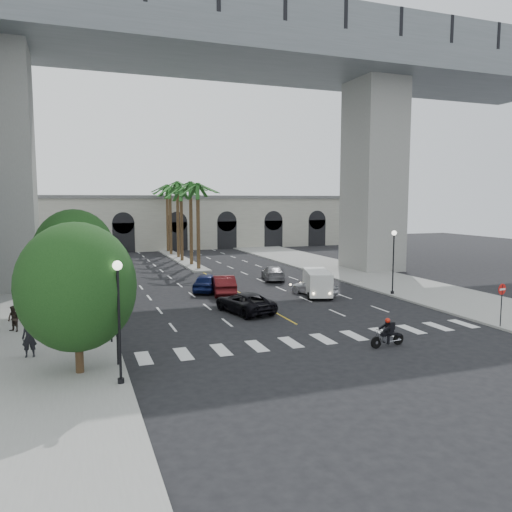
{
  "coord_description": "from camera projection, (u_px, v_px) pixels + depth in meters",
  "views": [
    {
      "loc": [
        -13.06,
        -25.98,
        7.84
      ],
      "look_at": [
        -1.28,
        6.0,
        3.98
      ],
      "focal_mm": 35.0,
      "sensor_mm": 36.0,
      "label": 1
    }
  ],
  "objects": [
    {
      "name": "car_c",
      "position": [
        245.0,
        302.0,
        34.69
      ],
      "size": [
        3.54,
        5.58,
        1.44
      ],
      "primitive_type": "imported",
      "rotation": [
        0.0,
        0.0,
        3.38
      ],
      "color": "black",
      "rests_on": "ground"
    },
    {
      "name": "do_not_enter_sign",
      "position": [
        502.0,
        296.0,
        30.22
      ],
      "size": [
        0.68,
        0.13,
        2.78
      ],
      "rotation": [
        0.0,
        0.0,
        0.15
      ],
      "color": "black",
      "rests_on": "ground"
    },
    {
      "name": "motorcycle_rider",
      "position": [
        389.0,
        333.0,
        26.68
      ],
      "size": [
        2.17,
        0.58,
        1.56
      ],
      "rotation": [
        0.0,
        0.0,
        0.11
      ],
      "color": "black",
      "rests_on": "ground"
    },
    {
      "name": "palm_e",
      "position": [
        170.0,
        190.0,
        69.55
      ],
      "size": [
        3.2,
        3.2,
        10.4
      ],
      "color": "#47331E",
      "rests_on": "ground"
    },
    {
      "name": "pedestrian_b",
      "position": [
        14.0,
        319.0,
        29.09
      ],
      "size": [
        0.94,
        0.93,
        1.53
      ],
      "primitive_type": "imported",
      "rotation": [
        0.0,
        0.0,
        -0.75
      ],
      "color": "black",
      "rests_on": "sidewalk_left"
    },
    {
      "name": "car_e",
      "position": [
        207.0,
        282.0,
        42.69
      ],
      "size": [
        3.63,
        4.99,
        1.58
      ],
      "primitive_type": "imported",
      "rotation": [
        0.0,
        0.0,
        2.71
      ],
      "color": "#101A4B",
      "rests_on": "ground"
    },
    {
      "name": "lamp_post_left_far",
      "position": [
        96.0,
        257.0,
        40.23
      ],
      "size": [
        0.4,
        0.4,
        5.35
      ],
      "color": "black",
      "rests_on": "ground"
    },
    {
      "name": "pier_building",
      "position": [
        159.0,
        222.0,
        80.39
      ],
      "size": [
        71.0,
        10.5,
        8.5
      ],
      "color": "beige",
      "rests_on": "ground"
    },
    {
      "name": "palm_d",
      "position": [
        177.0,
        186.0,
        65.85
      ],
      "size": [
        3.2,
        3.2,
        10.9
      ],
      "color": "#47331E",
      "rests_on": "ground"
    },
    {
      "name": "car_b",
      "position": [
        223.0,
        285.0,
        41.36
      ],
      "size": [
        2.59,
        5.17,
        1.63
      ],
      "primitive_type": "imported",
      "rotation": [
        0.0,
        0.0,
        2.96
      ],
      "color": "#4A0E11",
      "rests_on": "ground"
    },
    {
      "name": "palm_f",
      "position": [
        167.0,
        189.0,
        73.35
      ],
      "size": [
        3.2,
        3.2,
        10.7
      ],
      "color": "#47331E",
      "rests_on": "ground"
    },
    {
      "name": "palm_b",
      "position": [
        190.0,
        186.0,
        58.41
      ],
      "size": [
        3.2,
        3.2,
        10.6
      ],
      "color": "#47331E",
      "rests_on": "ground"
    },
    {
      "name": "median",
      "position": [
        181.0,
        259.0,
        65.01
      ],
      "size": [
        2.0,
        24.0,
        0.2
      ],
      "primitive_type": "cube",
      "color": "gray",
      "rests_on": "ground"
    },
    {
      "name": "sidewalk_right",
      "position": [
        380.0,
        279.0,
        48.72
      ],
      "size": [
        8.0,
        100.0,
        0.15
      ],
      "primitive_type": "cube",
      "color": "gray",
      "rests_on": "ground"
    },
    {
      "name": "pedestrian_a",
      "position": [
        29.0,
        338.0,
        24.4
      ],
      "size": [
        0.74,
        0.54,
        1.91
      ],
      "primitive_type": "imported",
      "rotation": [
        0.0,
        0.0,
        -0.12
      ],
      "color": "black",
      "rests_on": "sidewalk_left"
    },
    {
      "name": "street_tree_near",
      "position": [
        77.0,
        287.0,
        21.87
      ],
      "size": [
        5.2,
        5.2,
        6.89
      ],
      "color": "#382616",
      "rests_on": "ground"
    },
    {
      "name": "palm_c",
      "position": [
        181.0,
        191.0,
        62.08
      ],
      "size": [
        3.2,
        3.2,
        10.1
      ],
      "color": "#47331E",
      "rests_on": "ground"
    },
    {
      "name": "bridge",
      "position": [
        245.0,
        91.0,
        49.19
      ],
      "size": [
        75.0,
        13.0,
        26.0
      ],
      "color": "gray",
      "rests_on": "ground"
    },
    {
      "name": "traffic_signal_near",
      "position": [
        117.0,
        315.0,
        23.09
      ],
      "size": [
        0.25,
        0.18,
        3.65
      ],
      "color": "black",
      "rests_on": "ground"
    },
    {
      "name": "street_tree_mid",
      "position": [
        75.0,
        253.0,
        33.97
      ],
      "size": [
        5.44,
        5.44,
        7.21
      ],
      "color": "#382616",
      "rests_on": "ground"
    },
    {
      "name": "street_tree_far",
      "position": [
        74.0,
        243.0,
        45.2
      ],
      "size": [
        5.04,
        5.04,
        6.68
      ],
      "color": "#382616",
      "rests_on": "ground"
    },
    {
      "name": "car_d",
      "position": [
        273.0,
        273.0,
        48.83
      ],
      "size": [
        3.12,
        5.12,
        1.39
      ],
      "primitive_type": "imported",
      "rotation": [
        0.0,
        0.0,
        2.88
      ],
      "color": "slate",
      "rests_on": "ground"
    },
    {
      "name": "ground",
      "position": [
        311.0,
        332.0,
        29.59
      ],
      "size": [
        140.0,
        140.0,
        0.0
      ],
      "primitive_type": "plane",
      "color": "black",
      "rests_on": "ground"
    },
    {
      "name": "cargo_van",
      "position": [
        317.0,
        282.0,
        40.6
      ],
      "size": [
        3.27,
        5.18,
        2.07
      ],
      "rotation": [
        0.0,
        0.0,
        -0.33
      ],
      "color": "silver",
      "rests_on": "ground"
    },
    {
      "name": "sidewalk_left",
      "position": [
        49.0,
        301.0,
        38.41
      ],
      "size": [
        8.0,
        100.0,
        0.15
      ],
      "primitive_type": "cube",
      "color": "gray",
      "rests_on": "ground"
    },
    {
      "name": "lamp_post_right",
      "position": [
        393.0,
        257.0,
        40.6
      ],
      "size": [
        0.4,
        0.4,
        5.35
      ],
      "color": "black",
      "rests_on": "ground"
    },
    {
      "name": "traffic_signal_far",
      "position": [
        110.0,
        299.0,
        26.82
      ],
      "size": [
        0.25,
        0.18,
        3.65
      ],
      "color": "black",
      "rests_on": "ground"
    },
    {
      "name": "lamp_post_left_near",
      "position": [
        119.0,
        312.0,
        20.65
      ],
      "size": [
        0.4,
        0.4,
        5.35
      ],
      "color": "black",
      "rests_on": "ground"
    },
    {
      "name": "car_a",
      "position": [
        314.0,
        286.0,
        41.12
      ],
      "size": [
        3.04,
        4.52,
        1.43
      ],
      "primitive_type": "imported",
      "rotation": [
        0.0,
        0.0,
        3.5
      ],
      "color": "silver",
      "rests_on": "ground"
    },
    {
      "name": "palm_a",
      "position": [
        198.0,
        188.0,
        54.67
      ],
      "size": [
        3.2,
        3.2,
        10.3
      ],
      "color": "#47331E",
      "rests_on": "ground"
    }
  ]
}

